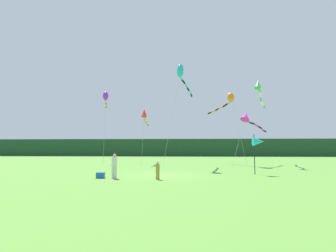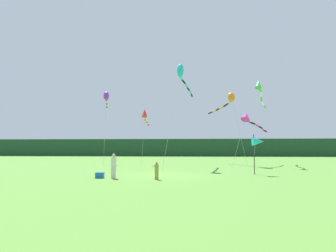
{
  "view_description": "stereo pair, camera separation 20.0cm",
  "coord_description": "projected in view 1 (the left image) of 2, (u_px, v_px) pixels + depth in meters",
  "views": [
    {
      "loc": [
        1.7,
        -20.21,
        2.13
      ],
      "look_at": [
        0.0,
        6.0,
        4.38
      ],
      "focal_mm": 27.16,
      "sensor_mm": 36.0,
      "label": 1
    },
    {
      "loc": [
        1.9,
        -20.2,
        2.13
      ],
      "look_at": [
        0.0,
        6.0,
        4.38
      ],
      "focal_mm": 27.16,
      "sensor_mm": 36.0,
      "label": 2
    }
  ],
  "objects": [
    {
      "name": "kite_red",
      "position": [
        144.0,
        114.0,
        33.38
      ],
      "size": [
        0.74,
        5.04,
        7.28
      ],
      "color": "#B2B2B2",
      "rests_on": "ground"
    },
    {
      "name": "banner_flag_pole",
      "position": [
        258.0,
        142.0,
        20.41
      ],
      "size": [
        0.9,
        0.7,
        3.2
      ],
      "color": "black",
      "rests_on": "ground"
    },
    {
      "name": "kite_purple",
      "position": [
        106.0,
        97.0,
        36.31
      ],
      "size": [
        2.39,
        8.3,
        10.26
      ],
      "color": "#B2B2B2",
      "rests_on": "ground"
    },
    {
      "name": "cooler_box",
      "position": [
        101.0,
        175.0,
        17.78
      ],
      "size": [
        0.56,
        0.34,
        0.4
      ],
      "primitive_type": "cube",
      "color": "#1959B2",
      "rests_on": "ground"
    },
    {
      "name": "person_adult",
      "position": [
        114.0,
        165.0,
        17.76
      ],
      "size": [
        0.38,
        0.38,
        1.71
      ],
      "color": "silver",
      "rests_on": "ground"
    },
    {
      "name": "kite_green",
      "position": [
        259.0,
        89.0,
        31.45
      ],
      "size": [
        4.69,
        10.52,
        10.44
      ],
      "color": "#B2B2B2",
      "rests_on": "ground"
    },
    {
      "name": "kite_orange",
      "position": [
        228.0,
        100.0,
        32.93
      ],
      "size": [
        3.78,
        7.78,
        9.25
      ],
      "color": "#B2B2B2",
      "rests_on": "ground"
    },
    {
      "name": "kite_cyan",
      "position": [
        181.0,
        74.0,
        28.28
      ],
      "size": [
        3.13,
        8.79,
        11.48
      ],
      "color": "#B2B2B2",
      "rests_on": "ground"
    },
    {
      "name": "person_child",
      "position": [
        158.0,
        169.0,
        17.11
      ],
      "size": [
        0.27,
        0.27,
        1.21
      ],
      "color": "olive",
      "rests_on": "ground"
    },
    {
      "name": "ground_plane",
      "position": [
        163.0,
        175.0,
        20.02
      ],
      "size": [
        120.0,
        120.0,
        0.0
      ],
      "primitive_type": "plane",
      "color": "#5B9338"
    },
    {
      "name": "distant_treeline",
      "position": [
        178.0,
        148.0,
        64.95
      ],
      "size": [
        108.0,
        3.94,
        4.32
      ],
      "primitive_type": "cube",
      "color": "#1E4228",
      "rests_on": "ground"
    },
    {
      "name": "kite_magenta",
      "position": [
        248.0,
        118.0,
        30.13
      ],
      "size": [
        5.8,
        6.62,
        6.47
      ],
      "color": "#B2B2B2",
      "rests_on": "ground"
    }
  ]
}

